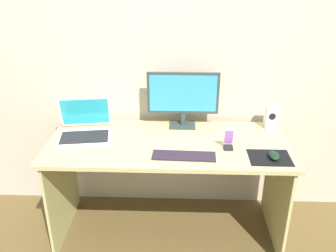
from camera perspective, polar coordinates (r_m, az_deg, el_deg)
The scene contains 10 objects.
ground_plane at distance 2.81m, azimuth 0.04°, elevation -15.81°, with size 8.00×8.00×0.00m, color brown.
wall_back at distance 2.59m, azimuth 0.38°, elevation 12.01°, with size 6.00×0.04×2.50m, color #BFAB98.
desk at distance 2.46m, azimuth 0.04°, elevation -5.41°, with size 1.57×0.67×0.73m.
monitor at distance 2.53m, azimuth 2.33°, elevation 4.54°, with size 0.49×0.14×0.39m.
speaker_right at distance 2.65m, azimuth 15.64°, elevation 1.38°, with size 0.07×0.08×0.16m.
laptop at distance 2.52m, azimuth -12.75°, elevation -0.38°, with size 0.39×0.35×0.24m.
keyboard_external at distance 2.22m, azimuth 2.48°, elevation -4.64°, with size 0.38×0.12×0.01m, color #261B29.
mousepad at distance 2.29m, azimuth 15.47°, elevation -4.74°, with size 0.25×0.20×0.00m, color black.
mouse at distance 2.28m, azimuth 16.10°, elevation -4.43°, with size 0.06×0.10×0.04m, color black.
phone_in_dock at distance 2.32m, azimuth 9.37°, elevation -2.41°, with size 0.06×0.06×0.14m.
Camera 1 is at (0.08, -2.12, 1.84)m, focal length 39.36 mm.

